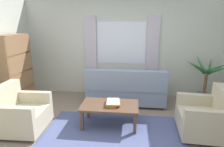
# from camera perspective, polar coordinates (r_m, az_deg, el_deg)

# --- Properties ---
(ground_plane) EXTENTS (6.24, 6.24, 0.00)m
(ground_plane) POSITION_cam_1_polar(r_m,az_deg,el_deg) (3.52, 0.05, -18.98)
(ground_plane) COLOR gray
(wall_back) EXTENTS (5.32, 0.12, 2.60)m
(wall_back) POSITION_cam_1_polar(r_m,az_deg,el_deg) (5.22, 2.81, 7.61)
(wall_back) COLOR beige
(wall_back) RESTS_ON ground_plane
(window_with_curtains) EXTENTS (1.98, 0.07, 1.40)m
(window_with_curtains) POSITION_cam_1_polar(r_m,az_deg,el_deg) (5.12, 2.78, 9.16)
(window_with_curtains) COLOR white
(area_rug) EXTENTS (2.55, 1.82, 0.01)m
(area_rug) POSITION_cam_1_polar(r_m,az_deg,el_deg) (3.52, 0.05, -18.90)
(area_rug) COLOR #4C5684
(area_rug) RESTS_ON ground_plane
(couch) EXTENTS (1.90, 0.82, 0.92)m
(couch) POSITION_cam_1_polar(r_m,az_deg,el_deg) (4.72, 4.23, -4.85)
(couch) COLOR gray
(couch) RESTS_ON ground_plane
(armchair_left) EXTENTS (0.85, 0.86, 0.88)m
(armchair_left) POSITION_cam_1_polar(r_m,az_deg,el_deg) (3.98, -26.04, -10.57)
(armchair_left) COLOR #BCB293
(armchair_left) RESTS_ON ground_plane
(armchair_right) EXTENTS (0.86, 0.88, 0.88)m
(armchair_right) POSITION_cam_1_polar(r_m,az_deg,el_deg) (3.83, 26.57, -11.60)
(armchair_right) COLOR #BCB293
(armchair_right) RESTS_ON ground_plane
(coffee_table) EXTENTS (1.10, 0.64, 0.44)m
(coffee_table) POSITION_cam_1_polar(r_m,az_deg,el_deg) (3.73, -0.68, -10.12)
(coffee_table) COLOR brown
(coffee_table) RESTS_ON ground_plane
(book_stack_on_table) EXTENTS (0.29, 0.36, 0.08)m
(book_stack_on_table) POSITION_cam_1_polar(r_m,az_deg,el_deg) (3.69, 0.28, -8.79)
(book_stack_on_table) COLOR orange
(book_stack_on_table) RESTS_ON coffee_table
(potted_plant) EXTENTS (1.04, 1.08, 1.20)m
(potted_plant) POSITION_cam_1_polar(r_m,az_deg,el_deg) (5.11, 26.23, -2.59)
(potted_plant) COLOR #56565B
(potted_plant) RESTS_ON ground_plane
(bookshelf) EXTENTS (0.30, 0.94, 1.72)m
(bookshelf) POSITION_cam_1_polar(r_m,az_deg,el_deg) (4.96, -26.44, -0.60)
(bookshelf) COLOR olive
(bookshelf) RESTS_ON ground_plane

